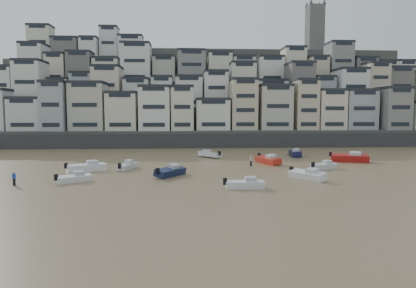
{
  "coord_description": "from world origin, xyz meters",
  "views": [
    {
      "loc": [
        4.31,
        -25.86,
        8.98
      ],
      "look_at": [
        7.65,
        30.0,
        4.0
      ],
      "focal_mm": 32.0,
      "sensor_mm": 36.0,
      "label": 1
    }
  ],
  "objects": [
    {
      "name": "boat_i",
      "position": [
        26.12,
        46.66,
        0.84
      ],
      "size": [
        2.88,
        6.41,
        1.69
      ],
      "primitive_type": null,
      "rotation": [
        0.0,
        0.0,
        -1.71
      ],
      "color": "#121439",
      "rests_on": "ground"
    },
    {
      "name": "hillside",
      "position": [
        14.73,
        104.84,
        13.01
      ],
      "size": [
        141.04,
        66.0,
        50.0
      ],
      "color": "#4C4C47",
      "rests_on": "ground"
    },
    {
      "name": "boat_b",
      "position": [
        20.2,
        21.35,
        0.76
      ],
      "size": [
        4.66,
        5.61,
        1.52
      ],
      "primitive_type": null,
      "rotation": [
        0.0,
        0.0,
        -0.97
      ],
      "color": "silver",
      "rests_on": "ground"
    },
    {
      "name": "boat_h",
      "position": [
        8.92,
        45.61,
        0.76
      ],
      "size": [
        5.02,
        5.4,
        1.52
      ],
      "primitive_type": null,
      "rotation": [
        0.0,
        0.0,
        2.28
      ],
      "color": "silver",
      "rests_on": "ground"
    },
    {
      "name": "boat_c",
      "position": [
        2.12,
        25.08,
        0.77
      ],
      "size": [
        4.85,
        5.61,
        1.54
      ],
      "primitive_type": null,
      "rotation": [
        0.0,
        0.0,
        0.93
      ],
      "color": "#141D40",
      "rests_on": "ground"
    },
    {
      "name": "boat_e",
      "position": [
        18.31,
        36.24,
        0.84
      ],
      "size": [
        4.05,
        6.5,
        1.69
      ],
      "primitive_type": null,
      "rotation": [
        0.0,
        0.0,
        -1.22
      ],
      "color": "#B52316",
      "rests_on": "ground"
    },
    {
      "name": "ground",
      "position": [
        0.0,
        0.0,
        0.0
      ],
      "size": [
        400.0,
        400.0,
        0.0
      ],
      "primitive_type": "plane",
      "color": "#91764E",
      "rests_on": "ground"
    },
    {
      "name": "boat_a",
      "position": [
        11.13,
        16.35,
        0.67
      ],
      "size": [
        4.91,
        1.64,
        1.34
      ],
      "primitive_type": null,
      "rotation": [
        0.0,
        0.0,
        0.01
      ],
      "color": "silver",
      "rests_on": "ground"
    },
    {
      "name": "person_blue",
      "position": [
        -16.5,
        19.69,
        0.87
      ],
      "size": [
        0.44,
        0.44,
        1.74
      ],
      "primitive_type": null,
      "color": "blue",
      "rests_on": "ground"
    },
    {
      "name": "boat_g",
      "position": [
        33.34,
        37.78,
        0.94
      ],
      "size": [
        7.27,
        4.37,
        1.89
      ],
      "primitive_type": null,
      "rotation": [
        0.0,
        0.0,
        -0.33
      ],
      "color": "#9F1613",
      "rests_on": "ground"
    },
    {
      "name": "boat_k",
      "position": [
        -10.57,
        29.96,
        0.84
      ],
      "size": [
        6.43,
        4.57,
        1.69
      ],
      "primitive_type": null,
      "rotation": [
        0.0,
        0.0,
        0.46
      ],
      "color": "white",
      "rests_on": "ground"
    },
    {
      "name": "boat_j",
      "position": [
        -9.89,
        21.46,
        0.64
      ],
      "size": [
        4.72,
        3.87,
        1.27
      ],
      "primitive_type": null,
      "rotation": [
        0.0,
        0.0,
        0.59
      ],
      "color": "silver",
      "rests_on": "ground"
    },
    {
      "name": "person_pink",
      "position": [
        14.93,
        33.79,
        0.87
      ],
      "size": [
        0.44,
        0.44,
        1.74
      ],
      "primitive_type": null,
      "color": "#D09296",
      "rests_on": "ground"
    },
    {
      "name": "harbor_wall",
      "position": [
        10.0,
        65.0,
        1.75
      ],
      "size": [
        140.0,
        3.0,
        3.5
      ],
      "primitive_type": "cube",
      "color": "#38383A",
      "rests_on": "ground"
    },
    {
      "name": "boat_d",
      "position": [
        25.75,
        30.03,
        0.65
      ],
      "size": [
        4.99,
        3.35,
        1.3
      ],
      "primitive_type": null,
      "rotation": [
        0.0,
        0.0,
        0.41
      ],
      "color": "silver",
      "rests_on": "ground"
    },
    {
      "name": "boat_f",
      "position": [
        -4.81,
        31.5,
        0.69
      ],
      "size": [
        3.12,
        5.32,
        1.38
      ],
      "primitive_type": null,
      "rotation": [
        0.0,
        0.0,
        1.26
      ],
      "color": "silver",
      "rests_on": "ground"
    }
  ]
}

